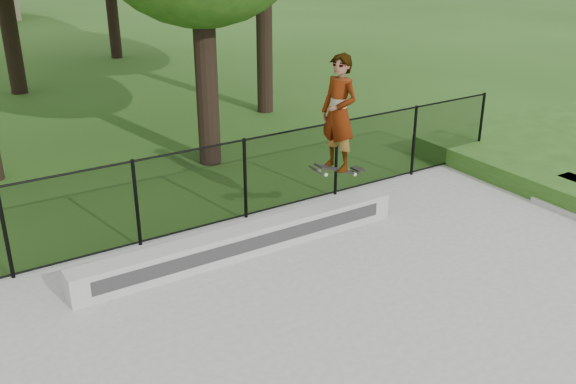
{
  "coord_description": "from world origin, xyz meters",
  "views": [
    {
      "loc": [
        -3.0,
        -3.4,
        4.99
      ],
      "look_at": [
        1.82,
        4.2,
        1.2
      ],
      "focal_mm": 40.0,
      "sensor_mm": 36.0,
      "label": 1
    }
  ],
  "objects": [
    {
      "name": "skater_airborne",
      "position": [
        3.04,
        4.59,
        2.14
      ],
      "size": [
        0.8,
        0.76,
        2.12
      ],
      "color": "black",
      "rests_on": "ground"
    },
    {
      "name": "chainlink_fence",
      "position": [
        0.0,
        5.9,
        0.81
      ],
      "size": [
        16.06,
        0.06,
        1.5
      ],
      "color": "black",
      "rests_on": "concrete_slab"
    },
    {
      "name": "grind_ledge",
      "position": [
        1.32,
        4.7,
        0.29
      ],
      "size": [
        5.64,
        0.4,
        0.45
      ],
      "primitive_type": "cube",
      "color": "#B0B0AB",
      "rests_on": "concrete_slab"
    }
  ]
}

